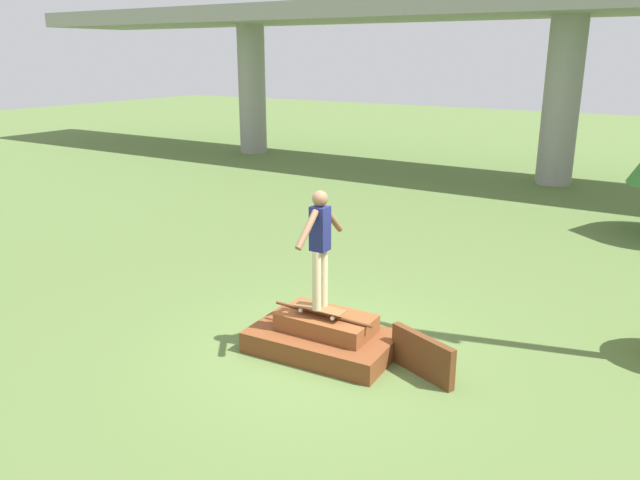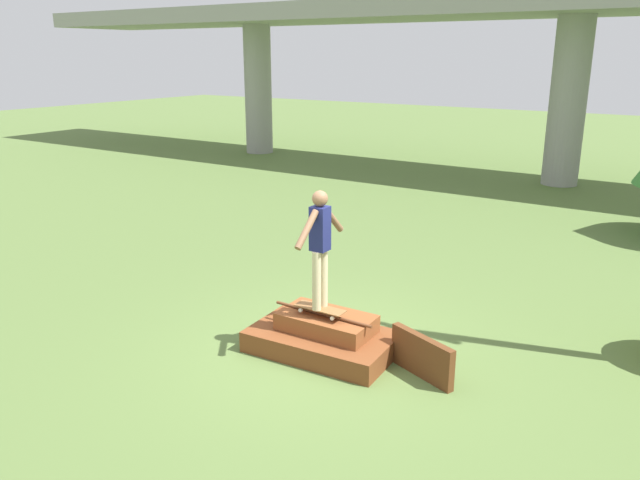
{
  "view_description": "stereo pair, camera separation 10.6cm",
  "coord_description": "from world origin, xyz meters",
  "views": [
    {
      "loc": [
        4.22,
        -6.7,
        4.01
      ],
      "look_at": [
        -0.01,
        -0.04,
        1.64
      ],
      "focal_mm": 35.0,
      "sensor_mm": 36.0,
      "label": 1
    },
    {
      "loc": [
        4.31,
        -6.64,
        4.01
      ],
      "look_at": [
        -0.01,
        -0.04,
        1.64
      ],
      "focal_mm": 35.0,
      "sensor_mm": 36.0,
      "label": 2
    }
  ],
  "objects": [
    {
      "name": "scrap_pile",
      "position": [
        0.01,
        0.02,
        0.22
      ],
      "size": [
        2.06,
        1.3,
        0.58
      ],
      "color": "brown",
      "rests_on": "ground_plane"
    },
    {
      "name": "ground_plane",
      "position": [
        0.0,
        0.0,
        0.0
      ],
      "size": [
        80.0,
        80.0,
        0.0
      ],
      "primitive_type": "plane",
      "color": "#567038"
    },
    {
      "name": "skateboard",
      "position": [
        -0.01,
        -0.04,
        0.66
      ],
      "size": [
        0.73,
        0.24,
        0.09
      ],
      "color": "brown",
      "rests_on": "scrap_pile"
    },
    {
      "name": "highway_overpass",
      "position": [
        0.0,
        13.83,
        5.01
      ],
      "size": [
        44.0,
        4.39,
        5.7
      ],
      "color": "gray",
      "rests_on": "ground_plane"
    },
    {
      "name": "skater",
      "position": [
        -0.01,
        -0.04,
        1.62
      ],
      "size": [
        0.22,
        1.12,
        1.63
      ],
      "color": "#C6B78E",
      "rests_on": "skateboard"
    },
    {
      "name": "scrap_plank_loose",
      "position": [
        1.45,
        0.12,
        0.28
      ],
      "size": [
        1.01,
        0.48,
        0.55
      ],
      "color": "#5B3319",
      "rests_on": "ground_plane"
    }
  ]
}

